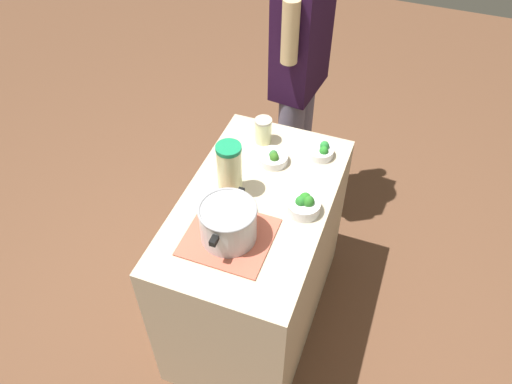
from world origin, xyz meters
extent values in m
plane|color=brown|center=(0.00, 0.00, 0.00)|extent=(8.00, 8.00, 0.00)
cube|color=#C0AF92|center=(0.00, 0.00, 0.44)|extent=(1.04, 0.61, 0.89)
cube|color=#BD5945|center=(-0.22, 0.03, 0.89)|extent=(0.31, 0.34, 0.01)
cylinder|color=#B7B7BC|center=(-0.22, 0.03, 0.97)|extent=(0.22, 0.22, 0.16)
torus|color=#99999E|center=(-0.22, 0.03, 1.05)|extent=(0.23, 0.23, 0.01)
cube|color=black|center=(-0.35, 0.03, 1.02)|extent=(0.04, 0.02, 0.02)
cube|color=black|center=(-0.10, 0.03, 1.02)|extent=(0.04, 0.02, 0.02)
cylinder|color=beige|center=(0.01, 0.12, 1.00)|extent=(0.10, 0.10, 0.23)
cylinder|color=#15804D|center=(0.01, 0.12, 1.13)|extent=(0.11, 0.11, 0.02)
ellipsoid|color=yellow|center=(0.03, 0.12, 1.04)|extent=(0.04, 0.04, 0.01)
cylinder|color=beige|center=(0.37, 0.10, 0.95)|extent=(0.08, 0.08, 0.12)
cylinder|color=#B2AD99|center=(0.37, 0.10, 1.01)|extent=(0.08, 0.08, 0.01)
cylinder|color=silver|center=(0.36, -0.18, 0.91)|extent=(0.12, 0.12, 0.04)
ellipsoid|color=#277D32|center=(0.38, -0.19, 0.94)|extent=(0.04, 0.04, 0.05)
ellipsoid|color=#288128|center=(0.35, -0.19, 0.93)|extent=(0.04, 0.04, 0.05)
cylinder|color=silver|center=(0.01, -0.20, 0.91)|extent=(0.14, 0.14, 0.05)
ellipsoid|color=#2A7122|center=(0.01, -0.22, 0.95)|extent=(0.05, 0.05, 0.06)
ellipsoid|color=#267527|center=(0.01, -0.19, 0.94)|extent=(0.05, 0.05, 0.05)
ellipsoid|color=#267921|center=(0.02, -0.20, 0.95)|extent=(0.05, 0.05, 0.06)
cylinder|color=silver|center=(0.25, 0.01, 0.91)|extent=(0.14, 0.14, 0.04)
ellipsoid|color=#2F6B31|center=(0.25, 0.01, 0.93)|extent=(0.04, 0.04, 0.05)
ellipsoid|color=#346B1F|center=(0.23, 0.00, 0.93)|extent=(0.04, 0.04, 0.05)
cylinder|color=slate|center=(0.73, 0.07, 0.45)|extent=(0.14, 0.14, 0.89)
cylinder|color=slate|center=(0.93, 0.07, 0.45)|extent=(0.14, 0.14, 0.89)
cube|color=black|center=(0.83, 0.07, 1.18)|extent=(0.36, 0.24, 0.58)
cylinder|color=tan|center=(0.62, 0.07, 1.32)|extent=(0.08, 0.08, 0.30)
camera|label=1|loc=(-1.36, -0.51, 2.44)|focal=35.66mm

